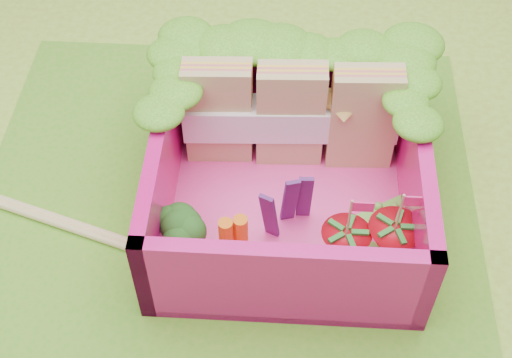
{
  "coord_description": "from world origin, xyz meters",
  "views": [
    {
      "loc": [
        0.29,
        -2.22,
        2.97
      ],
      "look_at": [
        0.16,
        0.02,
        0.28
      ],
      "focal_mm": 50.0,
      "sensor_mm": 36.0,
      "label": 1
    }
  ],
  "objects": [
    {
      "name": "bento_floor",
      "position": [
        0.31,
        0.02,
        0.06
      ],
      "size": [
        1.3,
        1.3,
        0.05
      ],
      "primitive_type": "cube",
      "color": "#FF41A0",
      "rests_on": "placemat"
    },
    {
      "name": "purple_wedges",
      "position": [
        0.32,
        -0.12,
        0.27
      ],
      "size": [
        0.24,
        0.16,
        0.38
      ],
      "color": "#451957",
      "rests_on": "bento_floor"
    },
    {
      "name": "strawberry_left",
      "position": [
        0.59,
        -0.31,
        0.21
      ],
      "size": [
        0.24,
        0.24,
        0.48
      ],
      "color": "red",
      "rests_on": "bento_floor"
    },
    {
      "name": "chopsticks",
      "position": [
        -0.94,
        -0.1,
        0.05
      ],
      "size": [
        2.18,
        0.74,
        0.04
      ],
      "color": "#E5C47E",
      "rests_on": "placemat"
    },
    {
      "name": "carrot_sticks",
      "position": [
        0.07,
        -0.29,
        0.21
      ],
      "size": [
        0.14,
        0.1,
        0.27
      ],
      "color": "orange",
      "rests_on": "bento_floor"
    },
    {
      "name": "broccoli",
      "position": [
        -0.18,
        -0.29,
        0.26
      ],
      "size": [
        0.31,
        0.31,
        0.26
      ],
      "color": "#63A04D",
      "rests_on": "bento_floor"
    },
    {
      "name": "lettuce_ruffle",
      "position": [
        0.31,
        0.5,
        0.64
      ],
      "size": [
        1.43,
        0.83,
        0.11
      ],
      "color": "#307B16",
      "rests_on": "bento_box"
    },
    {
      "name": "strawberry_right",
      "position": [
        0.81,
        -0.28,
        0.21
      ],
      "size": [
        0.25,
        0.25,
        0.49
      ],
      "color": "red",
      "rests_on": "bento_floor"
    },
    {
      "name": "sandwich_stack",
      "position": [
        0.32,
        0.37,
        0.38
      ],
      "size": [
        1.11,
        0.22,
        0.61
      ],
      "color": "tan",
      "rests_on": "bento_floor"
    },
    {
      "name": "bento_box",
      "position": [
        0.31,
        0.02,
        0.31
      ],
      "size": [
        1.3,
        1.3,
        0.55
      ],
      "color": "#DA1276",
      "rests_on": "placemat"
    },
    {
      "name": "placemat",
      "position": [
        0.0,
        0.0,
        0.01
      ],
      "size": [
        2.6,
        2.6,
        0.03
      ],
      "primitive_type": "cube",
      "color": "#5DA725",
      "rests_on": "ground"
    },
    {
      "name": "ground",
      "position": [
        0.0,
        0.0,
        0.0
      ],
      "size": [
        14.0,
        14.0,
        0.0
      ],
      "primitive_type": "plane",
      "color": "#88AF31",
      "rests_on": "ground"
    },
    {
      "name": "snap_peas",
      "position": [
        0.72,
        -0.2,
        0.11
      ],
      "size": [
        0.56,
        0.57,
        0.05
      ],
      "color": "#6DBD3B",
      "rests_on": "bento_floor"
    }
  ]
}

